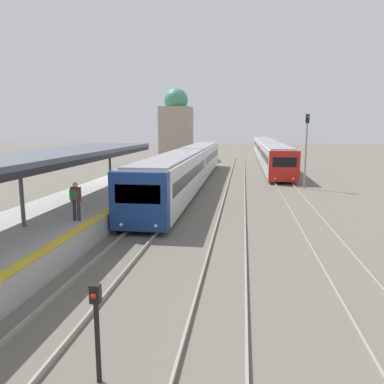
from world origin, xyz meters
name	(u,v)px	position (x,y,z in m)	size (l,w,h in m)	color
platform_canopy	(20,159)	(-4.02, 13.18, 3.69)	(4.00, 25.07, 2.84)	#4C515B
person_on_platform	(76,198)	(-2.37, 14.35, 1.96)	(0.40, 0.40, 1.66)	#2D2D33
train_near	(190,165)	(0.00, 31.87, 1.71)	(2.70, 32.74, 3.08)	navy
train_far	(268,150)	(8.15, 56.23, 1.70)	(2.63, 47.55, 3.06)	red
signal_post_near	(97,323)	(1.93, 5.89, 1.24)	(0.20, 0.21, 2.01)	black
signal_mast_far	(306,143)	(9.59, 30.64, 3.68)	(0.28, 0.29, 5.97)	gray
distant_domed_building	(176,127)	(-5.68, 56.90, 5.05)	(4.66, 4.66, 10.79)	gray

